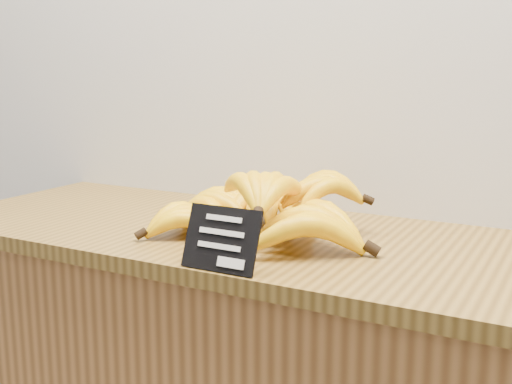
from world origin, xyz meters
name	(u,v)px	position (x,y,z in m)	size (l,w,h in m)	color
counter_top	(268,240)	(0.01, 2.75, 0.92)	(1.44, 0.54, 0.03)	olive
chalkboard_sign	(221,239)	(0.05, 2.51, 0.98)	(0.13, 0.01, 0.11)	black
banana_pile	(263,210)	(0.01, 2.73, 0.98)	(0.48, 0.38, 0.12)	yellow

